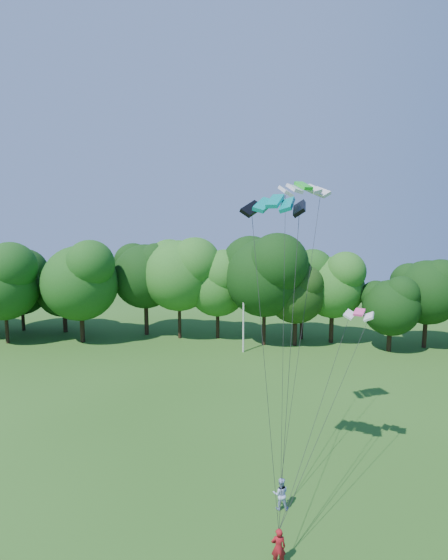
{
  "coord_description": "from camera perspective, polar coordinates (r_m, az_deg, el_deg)",
  "views": [
    {
      "loc": [
        2.98,
        -13.2,
        14.63
      ],
      "look_at": [
        0.62,
        13.0,
        10.73
      ],
      "focal_mm": 28.0,
      "sensor_mm": 36.0,
      "label": 1
    }
  ],
  "objects": [
    {
      "name": "utility_pole",
      "position": [
        46.85,
        2.56,
        -4.78
      ],
      "size": [
        1.52,
        0.19,
        7.61
      ],
      "rotation": [
        0.0,
        0.0,
        -0.02
      ],
      "color": "silver",
      "rests_on": "ground"
    },
    {
      "name": "kite_flyer_left",
      "position": [
        21.57,
        7.12,
        -31.34
      ],
      "size": [
        0.67,
        0.48,
        1.71
      ],
      "primitive_type": "imported",
      "rotation": [
        0.0,
        0.0,
        3.25
      ],
      "color": "maroon",
      "rests_on": "ground"
    },
    {
      "name": "kite_flyer_right",
      "position": [
        24.5,
        7.41,
        -25.94
      ],
      "size": [
        0.83,
        0.66,
        1.65
      ],
      "primitive_type": "imported",
      "rotation": [
        0.0,
        0.0,
        3.19
      ],
      "color": "#A7B8E8",
      "rests_on": "ground"
    },
    {
      "name": "kite_teal",
      "position": [
        20.77,
        6.7,
        10.19
      ],
      "size": [
        3.13,
        2.1,
        0.69
      ],
      "rotation": [
        0.0,
        0.0,
        -0.32
      ],
      "color": "#04857F",
      "rests_on": "ground"
    },
    {
      "name": "kite_green",
      "position": [
        26.59,
        10.34,
        12.01
      ],
      "size": [
        3.19,
        2.4,
        0.59
      ],
      "rotation": [
        0.0,
        0.0,
        0.43
      ],
      "color": "green",
      "rests_on": "ground"
    },
    {
      "name": "kite_pink",
      "position": [
        25.23,
        17.24,
        -4.04
      ],
      "size": [
        1.74,
        1.33,
        0.32
      ],
      "rotation": [
        0.0,
        0.0,
        -0.42
      ],
      "color": "#F54492",
      "rests_on": "ground"
    },
    {
      "name": "tree_back_west",
      "position": [
        55.33,
        -26.89,
        0.37
      ],
      "size": [
        8.53,
        8.53,
        12.41
      ],
      "color": "#352515",
      "rests_on": "ground"
    },
    {
      "name": "tree_back_center",
      "position": [
        49.4,
        9.39,
        -1.13
      ],
      "size": [
        7.18,
        7.18,
        10.45
      ],
      "color": "#322213",
      "rests_on": "ground"
    }
  ]
}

